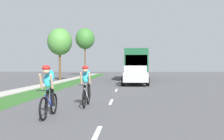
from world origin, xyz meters
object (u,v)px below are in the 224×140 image
object	(u,v)px
bus_dark_green	(135,63)
street_tree_far	(85,39)
street_tree_near	(60,42)
cyclist_trailing	(86,85)
cyclist_lead	(49,91)
pickup_silver	(135,75)

from	to	relation	value
bus_dark_green	street_tree_far	xyz separation A→B (m)	(-8.68, 15.09, 4.77)
street_tree_near	cyclist_trailing	bearing A→B (deg)	-72.43
street_tree_far	bus_dark_green	bearing A→B (deg)	-60.08
cyclist_lead	street_tree_far	world-z (taller)	street_tree_far
pickup_silver	street_tree_near	world-z (taller)	street_tree_near
cyclist_lead	bus_dark_green	xyz separation A→B (m)	(3.34, 24.66, 1.17)
cyclist_trailing	pickup_silver	world-z (taller)	pickup_silver
pickup_silver	street_tree_near	xyz separation A→B (m)	(-8.29, 6.94, 3.56)
cyclist_trailing	street_tree_near	size ratio (longest dim) A/B	0.29
cyclist_trailing	pickup_silver	bearing A→B (deg)	79.51
bus_dark_green	street_tree_far	size ratio (longest dim) A/B	1.33
cyclist_lead	pickup_silver	world-z (taller)	pickup_silver
bus_dark_green	street_tree_far	distance (m)	18.05
cyclist_lead	bus_dark_green	distance (m)	24.91
cyclist_lead	pickup_silver	bearing A→B (deg)	78.05
cyclist_trailing	pickup_silver	size ratio (longest dim) A/B	0.34
street_tree_near	pickup_silver	bearing A→B (deg)	-39.94
pickup_silver	street_tree_far	xyz separation A→B (m)	(-8.38, 25.37, 5.92)
pickup_silver	bus_dark_green	bearing A→B (deg)	88.34
cyclist_trailing	bus_dark_green	xyz separation A→B (m)	(2.55, 22.42, 1.17)
cyclist_trailing	bus_dark_green	distance (m)	22.60
cyclist_lead	street_tree_far	size ratio (longest dim) A/B	0.20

